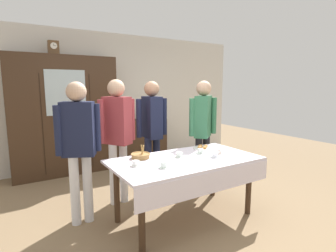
% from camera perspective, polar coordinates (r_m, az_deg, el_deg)
% --- Properties ---
extents(ground_plane, '(12.00, 12.00, 0.00)m').
position_cam_1_polar(ground_plane, '(3.66, 1.72, -17.92)').
color(ground_plane, '#846B4C').
rests_on(ground_plane, ground).
extents(back_wall, '(6.40, 0.10, 2.70)m').
position_cam_1_polar(back_wall, '(5.68, -13.13, 5.61)').
color(back_wall, silver).
rests_on(back_wall, ground).
extents(dining_table, '(1.80, 0.97, 0.76)m').
position_cam_1_polar(dining_table, '(3.23, 4.09, -8.96)').
color(dining_table, '#3D2819').
rests_on(dining_table, ground).
extents(wall_cabinet, '(1.86, 0.46, 2.17)m').
position_cam_1_polar(wall_cabinet, '(5.19, -21.43, 2.03)').
color(wall_cabinet, '#3D2819').
rests_on(wall_cabinet, ground).
extents(mantel_clock, '(0.18, 0.11, 0.24)m').
position_cam_1_polar(mantel_clock, '(5.18, -23.58, 15.29)').
color(mantel_clock, brown).
rests_on(mantel_clock, wall_cabinet).
extents(bookshelf_low, '(1.04, 0.35, 0.90)m').
position_cam_1_polar(bookshelf_low, '(5.84, -5.49, -3.02)').
color(bookshelf_low, '#3D2819').
rests_on(bookshelf_low, ground).
extents(book_stack, '(0.17, 0.21, 0.11)m').
position_cam_1_polar(book_stack, '(5.75, -5.56, 1.96)').
color(book_stack, '#3D754C').
rests_on(book_stack, bookshelf_low).
extents(tea_cup_near_left, '(0.13, 0.13, 0.06)m').
position_cam_1_polar(tea_cup_near_left, '(2.87, -0.90, -8.54)').
color(tea_cup_near_left, silver).
rests_on(tea_cup_near_left, dining_table).
extents(tea_cup_mid_left, '(0.13, 0.13, 0.06)m').
position_cam_1_polar(tea_cup_mid_left, '(3.52, 10.97, -5.46)').
color(tea_cup_mid_left, white).
rests_on(tea_cup_mid_left, dining_table).
extents(tea_cup_far_left, '(0.13, 0.13, 0.06)m').
position_cam_1_polar(tea_cup_far_left, '(2.96, -7.03, -8.11)').
color(tea_cup_far_left, white).
rests_on(tea_cup_far_left, dining_table).
extents(tea_cup_far_right, '(0.13, 0.13, 0.06)m').
position_cam_1_polar(tea_cup_far_right, '(3.33, 10.10, -6.25)').
color(tea_cup_far_right, white).
rests_on(tea_cup_far_right, dining_table).
extents(tea_cup_near_right, '(0.13, 0.13, 0.06)m').
position_cam_1_polar(tea_cup_near_right, '(3.48, 7.06, -5.47)').
color(tea_cup_near_right, silver).
rests_on(tea_cup_near_right, dining_table).
extents(tea_cup_center, '(0.13, 0.13, 0.06)m').
position_cam_1_polar(tea_cup_center, '(3.29, 2.42, -6.28)').
color(tea_cup_center, silver).
rests_on(tea_cup_center, dining_table).
extents(bread_basket, '(0.24, 0.24, 0.16)m').
position_cam_1_polar(bread_basket, '(3.25, -5.96, -6.36)').
color(bread_basket, '#9E7542').
rests_on(bread_basket, dining_table).
extents(pastry_plate, '(0.28, 0.28, 0.05)m').
position_cam_1_polar(pastry_plate, '(3.74, 7.53, -4.68)').
color(pastry_plate, white).
rests_on(pastry_plate, dining_table).
extents(spoon_mid_right, '(0.12, 0.02, 0.01)m').
position_cam_1_polar(spoon_mid_right, '(2.99, 5.96, -8.34)').
color(spoon_mid_right, silver).
rests_on(spoon_mid_right, dining_table).
extents(spoon_center, '(0.12, 0.02, 0.01)m').
position_cam_1_polar(spoon_center, '(3.36, 6.29, -6.45)').
color(spoon_center, silver).
rests_on(spoon_center, dining_table).
extents(spoon_far_left, '(0.12, 0.02, 0.01)m').
position_cam_1_polar(spoon_far_left, '(3.49, 14.18, -6.07)').
color(spoon_far_left, silver).
rests_on(spoon_far_left, dining_table).
extents(person_near_right_end, '(0.52, 0.38, 1.72)m').
position_cam_1_polar(person_near_right_end, '(4.13, 7.60, 0.46)').
color(person_near_right_end, '#232328').
rests_on(person_near_right_end, ground).
extents(person_beside_shelf, '(0.52, 0.41, 1.73)m').
position_cam_1_polar(person_beside_shelf, '(3.64, -10.93, -0.65)').
color(person_beside_shelf, silver).
rests_on(person_beside_shelf, ground).
extents(person_behind_table_left, '(0.52, 0.37, 1.71)m').
position_cam_1_polar(person_behind_table_left, '(4.03, -3.48, 0.24)').
color(person_behind_table_left, '#191E38').
rests_on(person_behind_table_left, ground).
extents(person_by_cabinet, '(0.52, 0.34, 1.69)m').
position_cam_1_polar(person_by_cabinet, '(3.21, -18.79, -2.68)').
color(person_by_cabinet, silver).
rests_on(person_by_cabinet, ground).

